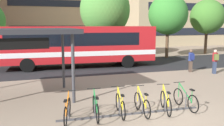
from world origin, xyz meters
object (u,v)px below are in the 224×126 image
street_tree_3 (207,17)px  commuter_olive_pack_0 (215,60)px  city_bus (79,45)px  parked_bicycle_orange_0 (67,111)px  street_tree_0 (105,10)px  parked_bicycle_yellow_3 (142,104)px  parked_bicycle_green_1 (96,108)px  parked_bicycle_yellow_2 (120,105)px  parked_bicycle_yellow_4 (166,102)px  street_tree_1 (168,15)px  parked_bicycle_green_5 (185,99)px  commuter_navy_pack_2 (191,59)px  transit_shelter (4,33)px

street_tree_3 → commuter_olive_pack_0: bearing=-124.9°
city_bus → parked_bicycle_orange_0: city_bus is taller
street_tree_0 → commuter_olive_pack_0: bearing=-63.6°
parked_bicycle_yellow_3 → parked_bicycle_green_1: bearing=90.8°
city_bus → commuter_olive_pack_0: 10.04m
parked_bicycle_yellow_2 → commuter_olive_pack_0: (8.73, 5.45, 0.58)m
parked_bicycle_green_1 → parked_bicycle_yellow_4: (2.75, -0.16, 0.00)m
city_bus → street_tree_1: street_tree_1 is taller
parked_bicycle_green_1 → street_tree_0: street_tree_0 is taller
parked_bicycle_yellow_4 → parked_bicycle_green_5: size_ratio=0.97×
commuter_olive_pack_0 → parked_bicycle_green_1: bearing=140.5°
parked_bicycle_yellow_4 → street_tree_0: size_ratio=0.22×
commuter_olive_pack_0 → commuter_navy_pack_2: size_ratio=1.04×
parked_bicycle_orange_0 → parked_bicycle_yellow_2: size_ratio=0.98×
parked_bicycle_yellow_3 → parked_bicycle_green_5: same height
parked_bicycle_green_1 → parked_bicycle_green_5: 3.70m
street_tree_1 → parked_bicycle_yellow_4: bearing=-119.7°
street_tree_3 → street_tree_1: bearing=-164.4°
commuter_olive_pack_0 → street_tree_1: (1.00, 8.27, 3.35)m
parked_bicycle_yellow_2 → parked_bicycle_yellow_3: bearing=-90.4°
parked_bicycle_orange_0 → transit_shelter: bearing=48.6°
city_bus → street_tree_1: (9.47, 2.93, 2.53)m
commuter_olive_pack_0 → street_tree_0: 11.86m
parked_bicycle_yellow_4 → street_tree_0: street_tree_0 is taller
parked_bicycle_orange_0 → parked_bicycle_green_1: bearing=-75.7°
parked_bicycle_yellow_4 → parked_bicycle_green_5: bearing=-68.0°
parked_bicycle_orange_0 → parked_bicycle_yellow_4: (3.76, -0.15, 0.00)m
parked_bicycle_yellow_3 → transit_shelter: size_ratio=0.27×
parked_bicycle_orange_0 → parked_bicycle_yellow_2: same height
commuter_navy_pack_2 → parked_bicycle_green_5: bearing=161.9°
city_bus → street_tree_0: size_ratio=1.62×
parked_bicycle_orange_0 → street_tree_0: street_tree_0 is taller
parked_bicycle_green_1 → commuter_navy_pack_2: 10.70m
parked_bicycle_yellow_3 → street_tree_0: bearing=-6.9°
parked_bicycle_yellow_4 → commuter_navy_pack_2: 8.80m
parked_bicycle_yellow_3 → commuter_navy_pack_2: commuter_navy_pack_2 is taller
parked_bicycle_yellow_3 → street_tree_1: 16.92m
parked_bicycle_orange_0 → parked_bicycle_green_1: 1.02m
parked_bicycle_orange_0 → parked_bicycle_yellow_4: size_ratio=1.01×
street_tree_0 → parked_bicycle_orange_0: bearing=-110.2°
parked_bicycle_orange_0 → transit_shelter: size_ratio=0.26×
parked_bicycle_yellow_4 → parked_bicycle_green_5: same height
street_tree_0 → transit_shelter: bearing=-122.8°
parked_bicycle_green_1 → street_tree_3: size_ratio=0.28×
parked_bicycle_orange_0 → commuter_navy_pack_2: (9.50, 6.50, 0.54)m
city_bus → commuter_olive_pack_0: bearing=-29.1°
parked_bicycle_green_5 → city_bus: bearing=12.2°
parked_bicycle_green_5 → street_tree_1: bearing=-27.5°
parked_bicycle_yellow_2 → street_tree_1: street_tree_1 is taller
transit_shelter → street_tree_1: street_tree_1 is taller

